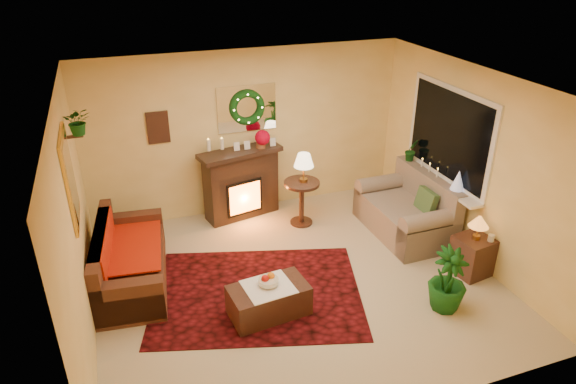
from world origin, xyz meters
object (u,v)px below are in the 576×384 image
object	(u,v)px
sofa	(131,253)
side_table_round	(302,205)
loveseat	(405,207)
end_table_square	(472,255)
fireplace	(241,184)
coffee_table	(269,299)

from	to	relation	value
sofa	side_table_round	distance (m)	2.70
sofa	loveseat	size ratio (longest dim) A/B	1.17
loveseat	end_table_square	world-z (taller)	loveseat
sofa	fireplace	xyz separation A→B (m)	(1.80, 1.28, 0.12)
side_table_round	end_table_square	world-z (taller)	side_table_round
loveseat	fireplace	bearing A→B (deg)	147.18
sofa	side_table_round	size ratio (longest dim) A/B	2.57
fireplace	end_table_square	bearing A→B (deg)	-58.57
side_table_round	coffee_table	size ratio (longest dim) A/B	0.78
fireplace	coffee_table	world-z (taller)	fireplace
sofa	side_table_round	bearing A→B (deg)	21.58
fireplace	coffee_table	bearing A→B (deg)	-109.87
loveseat	side_table_round	bearing A→B (deg)	149.60
fireplace	loveseat	world-z (taller)	fireplace
loveseat	end_table_square	size ratio (longest dim) A/B	2.94
fireplace	coffee_table	size ratio (longest dim) A/B	1.25
sofa	loveseat	world-z (taller)	loveseat
end_table_square	coffee_table	distance (m)	2.80
sofa	end_table_square	distance (m)	4.46
loveseat	side_table_round	size ratio (longest dim) A/B	2.18
fireplace	coffee_table	xyz separation A→B (m)	(-0.34, -2.49, -0.34)
end_table_square	loveseat	bearing A→B (deg)	103.32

